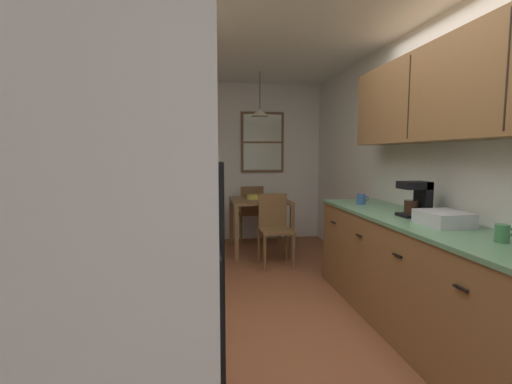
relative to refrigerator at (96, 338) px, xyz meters
name	(u,v)px	position (x,y,z in m)	size (l,w,h in m)	color
ground_plane	(272,300)	(0.96, 2.26, -0.87)	(12.00, 12.00, 0.00)	brown
wall_left	(121,169)	(-0.39, 2.26, 0.40)	(0.10, 9.00, 2.55)	white
wall_right	(407,167)	(2.31, 2.26, 0.40)	(0.10, 9.00, 2.55)	white
wall_back	(242,162)	(0.96, 4.91, 0.40)	(4.40, 0.10, 2.55)	white
ceiling_slab	(273,21)	(0.96, 2.26, 1.72)	(4.40, 9.00, 0.08)	white
refrigerator	(96,338)	(0.00, 0.00, 0.00)	(0.71, 0.74, 1.75)	white
stove_range	(133,346)	(-0.03, 0.70, -0.40)	(0.66, 0.61, 1.10)	black
microwave_over_range	(98,105)	(-0.15, 0.70, 0.75)	(0.39, 0.61, 0.32)	silver
counter_left	(161,269)	(-0.04, 1.96, -0.42)	(0.64, 1.93, 0.90)	olive
upper_cabinets_left	(137,104)	(-0.18, 1.91, 0.92)	(0.33, 2.01, 0.62)	olive
counter_right	(436,288)	(1.96, 1.24, -0.42)	(0.64, 3.17, 0.90)	olive
upper_cabinets_right	(471,87)	(2.10, 1.19, 0.98)	(0.33, 2.85, 0.71)	olive
dining_table	(260,208)	(1.13, 4.05, -0.24)	(0.81, 0.89, 0.76)	brown
dining_chair_near	(275,226)	(1.21, 3.40, -0.37)	(0.42, 0.42, 0.90)	brown
dining_chair_far	(250,210)	(1.08, 4.71, -0.37)	(0.45, 0.45, 0.90)	brown
pendant_light	(260,112)	(1.13, 4.05, 1.12)	(0.26, 0.26, 0.61)	black
back_window	(262,142)	(1.29, 4.84, 0.73)	(0.70, 0.05, 0.98)	brown
trash_bin	(199,248)	(0.26, 3.28, -0.60)	(0.31, 0.31, 0.55)	silver
storage_canister	(145,220)	(-0.04, 1.20, 0.13)	(0.11, 0.11, 0.21)	red
dish_towel	(206,321)	(0.32, 0.85, -0.37)	(0.02, 0.16, 0.24)	white
coffee_maker	(417,198)	(2.02, 1.63, 0.18)	(0.22, 0.18, 0.29)	black
mug_by_coffeemaker	(361,199)	(1.91, 2.40, 0.08)	(0.12, 0.09, 0.10)	#335999
mug_spare	(502,233)	(2.00, 0.75, 0.08)	(0.11, 0.08, 0.10)	#3F7F4C
dish_rack	(444,218)	(2.00, 1.25, 0.08)	(0.28, 0.34, 0.10)	silver
table_serving_bowl	(254,197)	(1.06, 4.12, -0.08)	(0.22, 0.22, 0.06)	#E0D14C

